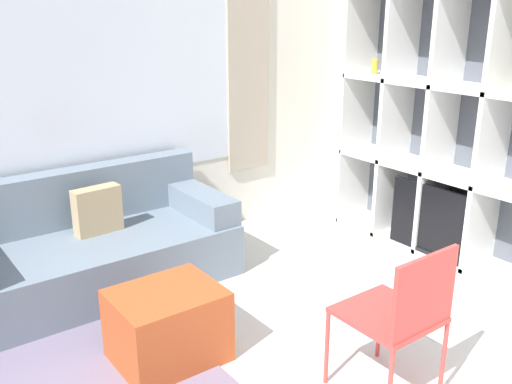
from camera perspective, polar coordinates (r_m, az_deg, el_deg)
wall_back at (r=4.49m, az=-18.78°, el=9.49°), size 6.57×0.11×2.70m
wall_right at (r=4.86m, az=21.50°, el=9.73°), size 0.07×4.48×2.70m
shelving_unit at (r=4.69m, az=20.45°, el=5.27°), size 0.43×2.31×2.06m
couch_main at (r=4.31m, az=-16.01°, el=-5.42°), size 1.96×0.91×0.81m
ottoman at (r=3.40m, az=-8.83°, el=-13.07°), size 0.60×0.49×0.44m
folding_chair at (r=3.00m, az=14.38°, el=-11.41°), size 0.44×0.46×0.86m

